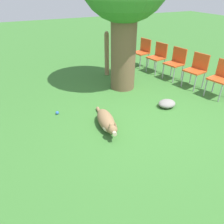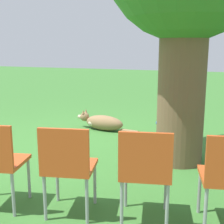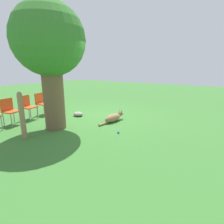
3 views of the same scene
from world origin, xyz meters
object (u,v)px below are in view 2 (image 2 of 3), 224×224
(red_chair_1, at_px, (68,164))
(red_chair_2, at_px, (145,169))
(dog, at_px, (102,122))
(tennis_ball, at_px, (157,123))

(red_chair_1, bearing_deg, red_chair_2, -91.77)
(dog, height_order, red_chair_2, red_chair_2)
(red_chair_1, xyz_separation_m, tennis_ball, (-3.60, 0.12, -0.47))
(red_chair_2, relative_size, tennis_ball, 12.64)
(red_chair_1, height_order, tennis_ball, red_chair_1)
(red_chair_1, distance_m, tennis_ball, 3.63)
(tennis_ball, bearing_deg, red_chair_2, 9.15)
(dog, bearing_deg, red_chair_1, 113.33)
(dog, xyz_separation_m, red_chair_1, (2.87, 0.78, 0.37))
(dog, xyz_separation_m, red_chair_2, (2.76, 1.46, 0.37))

